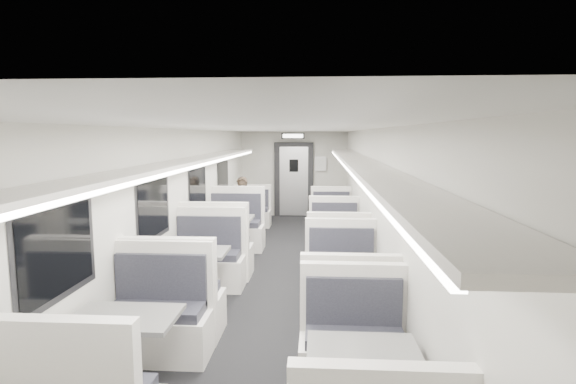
# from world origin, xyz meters

# --- Properties ---
(room) EXTENTS (3.24, 12.24, 2.64)m
(room) POSITION_xyz_m (0.00, 0.00, 1.20)
(room) COLOR black
(room) RESTS_ON ground
(booth_left_a) EXTENTS (0.97, 1.96, 1.05)m
(booth_left_a) POSITION_xyz_m (-1.00, 3.71, 0.35)
(booth_left_a) COLOR silver
(booth_left_a) RESTS_ON room
(booth_left_b) EXTENTS (1.17, 2.36, 1.26)m
(booth_left_b) POSITION_xyz_m (-1.00, 1.25, 0.42)
(booth_left_b) COLOR silver
(booth_left_b) RESTS_ON room
(booth_left_c) EXTENTS (1.11, 2.25, 1.20)m
(booth_left_c) POSITION_xyz_m (-1.00, -0.98, 0.40)
(booth_left_c) COLOR silver
(booth_left_c) RESTS_ON room
(booth_left_d) EXTENTS (1.10, 2.23, 1.19)m
(booth_left_d) POSITION_xyz_m (-1.00, -3.12, 0.40)
(booth_left_d) COLOR silver
(booth_left_d) RESTS_ON room
(booth_right_a) EXTENTS (0.98, 1.99, 1.07)m
(booth_right_a) POSITION_xyz_m (1.00, 3.24, 0.36)
(booth_right_a) COLOR silver
(booth_right_a) RESTS_ON room
(booth_right_b) EXTENTS (1.01, 2.05, 1.10)m
(booth_right_b) POSITION_xyz_m (1.00, 1.27, 0.37)
(booth_right_b) COLOR silver
(booth_right_b) RESTS_ON room
(booth_right_c) EXTENTS (1.03, 2.09, 1.12)m
(booth_right_c) POSITION_xyz_m (1.00, -1.30, 0.37)
(booth_right_c) COLOR silver
(booth_right_c) RESTS_ON room
(passenger) EXTENTS (0.59, 0.46, 1.42)m
(passenger) POSITION_xyz_m (-0.95, 2.81, 0.71)
(passenger) COLOR black
(passenger) RESTS_ON room
(window_a) EXTENTS (0.02, 1.18, 0.84)m
(window_a) POSITION_xyz_m (-1.49, 3.40, 1.35)
(window_a) COLOR black
(window_a) RESTS_ON room
(window_b) EXTENTS (0.02, 1.18, 0.84)m
(window_b) POSITION_xyz_m (-1.49, 1.20, 1.35)
(window_b) COLOR black
(window_b) RESTS_ON room
(window_c) EXTENTS (0.02, 1.18, 0.84)m
(window_c) POSITION_xyz_m (-1.49, -1.00, 1.35)
(window_c) COLOR black
(window_c) RESTS_ON room
(window_d) EXTENTS (0.02, 1.18, 0.84)m
(window_d) POSITION_xyz_m (-1.49, -3.20, 1.35)
(window_d) COLOR black
(window_d) RESTS_ON room
(luggage_rack_left) EXTENTS (0.46, 10.40, 0.09)m
(luggage_rack_left) POSITION_xyz_m (-1.24, -0.30, 1.92)
(luggage_rack_left) COLOR silver
(luggage_rack_left) RESTS_ON room
(luggage_rack_right) EXTENTS (0.46, 10.40, 0.09)m
(luggage_rack_right) POSITION_xyz_m (1.24, -0.30, 1.92)
(luggage_rack_right) COLOR silver
(luggage_rack_right) RESTS_ON room
(vestibule_door) EXTENTS (1.10, 0.13, 2.10)m
(vestibule_door) POSITION_xyz_m (0.00, 5.93, 1.04)
(vestibule_door) COLOR black
(vestibule_door) RESTS_ON room
(exit_sign) EXTENTS (0.62, 0.12, 0.16)m
(exit_sign) POSITION_xyz_m (0.00, 5.44, 2.28)
(exit_sign) COLOR black
(exit_sign) RESTS_ON room
(wall_notice) EXTENTS (0.32, 0.02, 0.40)m
(wall_notice) POSITION_xyz_m (0.75, 5.92, 1.50)
(wall_notice) COLOR silver
(wall_notice) RESTS_ON room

